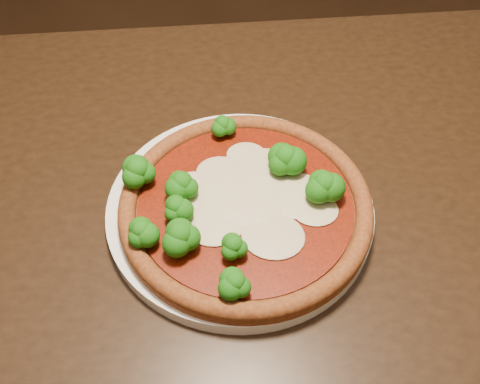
# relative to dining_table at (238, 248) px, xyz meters

# --- Properties ---
(floor) EXTENTS (4.00, 4.00, 0.00)m
(floor) POSITION_rel_dining_table_xyz_m (-0.14, 0.14, -0.64)
(floor) COLOR black
(floor) RESTS_ON ground
(dining_table) EXTENTS (1.26, 1.05, 0.75)m
(dining_table) POSITION_rel_dining_table_xyz_m (0.00, 0.00, 0.00)
(dining_table) COLOR black
(dining_table) RESTS_ON floor
(plate) EXTENTS (0.32, 0.32, 0.02)m
(plate) POSITION_rel_dining_table_xyz_m (0.01, -0.02, 0.11)
(plate) COLOR white
(plate) RESTS_ON dining_table
(pizza) EXTENTS (0.30, 0.30, 0.06)m
(pizza) POSITION_rel_dining_table_xyz_m (0.01, -0.03, 0.14)
(pizza) COLOR brown
(pizza) RESTS_ON plate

